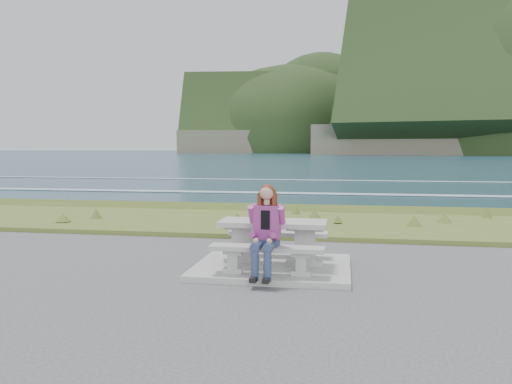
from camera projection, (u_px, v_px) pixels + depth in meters
concrete_slab at (273, 267)px, 8.50m from camera, size 2.60×2.10×0.10m
picnic_table at (273, 230)px, 8.44m from camera, size 1.80×0.75×0.75m
bench_landward at (267, 252)px, 7.78m from camera, size 1.80×0.35×0.45m
bench_seaward at (278, 237)px, 9.15m from camera, size 1.80×0.35×0.45m
grass_verge at (299, 226)px, 13.41m from camera, size 160.00×4.50×0.22m
shore_drop at (306, 212)px, 16.25m from camera, size 160.00×0.80×2.20m
ocean at (325, 206)px, 33.27m from camera, size 1600.00×1600.00×0.09m
seated_woman at (265, 243)px, 7.63m from camera, size 0.43×0.72×1.42m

